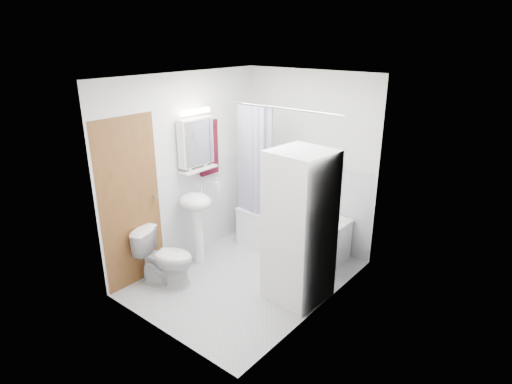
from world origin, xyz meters
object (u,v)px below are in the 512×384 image
Objects in this scene: sink at (196,212)px; washer_dryer at (299,227)px; toilet at (165,258)px; bathtub at (292,231)px.

sink is 1.45m from washer_dryer.
washer_dryer is 1.64m from toilet.
sink is 0.61× the size of washer_dryer.
toilet is at bearing -113.63° from bathtub.
sink is at bearing -168.03° from washer_dryer.
bathtub is 1.19m from washer_dryer.
washer_dryer is 2.48× the size of toilet.
toilet reaches higher than bathtub.
sink is at bearing -127.64° from bathtub.
washer_dryer is at bearing -83.87° from toilet.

